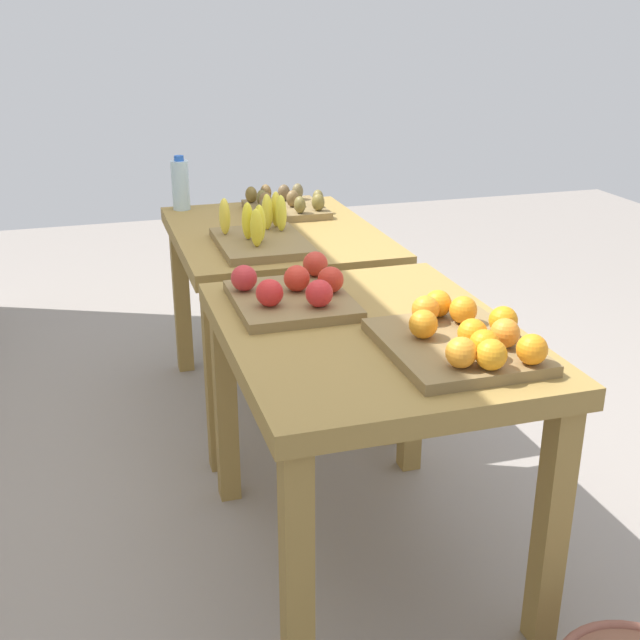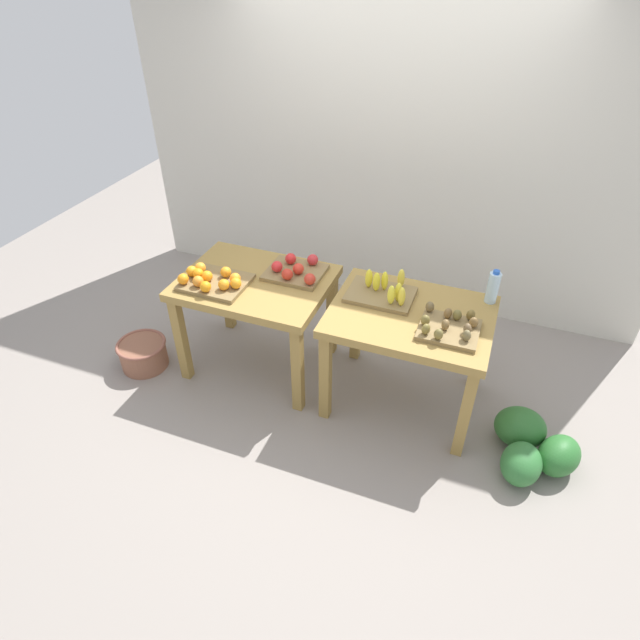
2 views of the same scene
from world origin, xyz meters
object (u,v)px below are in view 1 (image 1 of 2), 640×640
(banana_crate, at_px, (261,234))
(kiwi_bin, at_px, (285,205))
(orange_bin, at_px, (463,338))
(water_bottle, at_px, (180,185))
(watermelon_pile, at_px, (281,302))
(display_table_right, at_px, (275,257))
(apple_bin, at_px, (293,292))
(display_table_left, at_px, (369,365))

(banana_crate, bearing_deg, kiwi_bin, -24.32)
(banana_crate, bearing_deg, orange_bin, -166.36)
(water_bottle, relative_size, watermelon_pile, 0.40)
(banana_crate, distance_m, water_bottle, 0.71)
(display_table_right, bearing_deg, water_bottle, 34.51)
(apple_bin, bearing_deg, orange_bin, -146.05)
(display_table_left, distance_m, display_table_right, 1.12)
(display_table_right, xyz_separation_m, watermelon_pile, (0.90, -0.24, -0.53))
(apple_bin, bearing_deg, display_table_left, -147.97)
(orange_bin, xyz_separation_m, kiwi_bin, (1.61, 0.06, -0.01))
(orange_bin, xyz_separation_m, water_bottle, (1.81, 0.48, 0.07))
(apple_bin, distance_m, banana_crate, 0.65)
(apple_bin, xyz_separation_m, kiwi_bin, (1.13, -0.26, -0.00))
(orange_bin, height_order, apple_bin, apple_bin)
(banana_crate, height_order, watermelon_pile, banana_crate)
(display_table_left, xyz_separation_m, banana_crate, (0.90, 0.11, 0.16))
(display_table_right, height_order, water_bottle, water_bottle)
(apple_bin, bearing_deg, water_bottle, 6.79)
(display_table_left, height_order, display_table_right, same)
(display_table_left, distance_m, watermelon_pile, 2.10)
(apple_bin, relative_size, watermelon_pile, 0.71)
(display_table_right, distance_m, banana_crate, 0.29)
(display_table_left, bearing_deg, apple_bin, 32.03)
(display_table_right, relative_size, watermelon_pile, 1.76)
(kiwi_bin, height_order, watermelon_pile, kiwi_bin)
(banana_crate, xyz_separation_m, watermelon_pile, (1.12, -0.34, -0.69))
(kiwi_bin, distance_m, watermelon_pile, 0.95)
(display_table_left, xyz_separation_m, apple_bin, (0.25, 0.15, 0.15))
(display_table_left, distance_m, orange_bin, 0.33)
(display_table_left, bearing_deg, banana_crate, 6.73)
(display_table_left, bearing_deg, display_table_right, 0.00)
(apple_bin, xyz_separation_m, banana_crate, (0.65, -0.05, 0.00))
(display_table_left, height_order, water_bottle, water_bottle)
(apple_bin, bearing_deg, watermelon_pile, -12.50)
(apple_bin, xyz_separation_m, watermelon_pile, (1.77, -0.39, -0.69))
(orange_bin, relative_size, apple_bin, 1.11)
(display_table_left, relative_size, apple_bin, 2.48)
(display_table_left, height_order, kiwi_bin, kiwi_bin)
(display_table_right, height_order, kiwi_bin, kiwi_bin)
(display_table_right, distance_m, orange_bin, 1.37)
(orange_bin, bearing_deg, display_table_left, 35.89)
(display_table_left, relative_size, banana_crate, 2.36)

